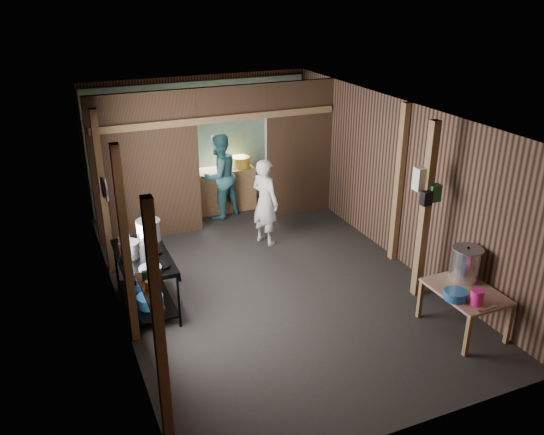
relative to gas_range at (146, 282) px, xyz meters
name	(u,v)px	position (x,y,z in m)	size (l,w,h in m)	color
floor	(267,278)	(1.88, 0.13, -0.41)	(4.50, 7.00, 0.00)	#262222
ceiling	(266,112)	(1.88, 0.13, 2.19)	(4.50, 7.00, 0.00)	#4C443E
wall_back	(199,142)	(1.88, 3.63, 0.89)	(4.50, 0.00, 2.60)	brown
wall_front	(410,325)	(1.88, -3.37, 0.89)	(4.50, 0.00, 2.60)	brown
wall_left	(110,224)	(-0.37, 0.13, 0.89)	(0.00, 7.00, 2.60)	brown
wall_right	(395,180)	(4.13, 0.13, 0.89)	(0.00, 7.00, 2.60)	brown
partition_left	(146,168)	(0.55, 2.33, 0.89)	(1.85, 0.10, 2.60)	#46311F
partition_right	(299,150)	(3.46, 2.33, 0.89)	(1.35, 0.10, 2.60)	#46311F
partition_header	(231,103)	(2.13, 2.33, 1.89)	(1.30, 0.10, 0.60)	#46311F
turquoise_panel	(200,145)	(1.88, 3.57, 0.84)	(4.40, 0.06, 2.50)	#80AFAC
back_counter	(224,189)	(2.18, 3.08, 0.01)	(1.20, 0.50, 0.85)	olive
wall_clock	(212,112)	(2.13, 3.53, 1.49)	(0.20, 0.20, 0.03)	silver
post_left_a	(159,326)	(-0.30, -2.47, 0.89)	(0.10, 0.12, 2.60)	olive
post_left_b	(126,248)	(-0.30, -0.67, 0.89)	(0.10, 0.12, 2.60)	olive
post_left_c	(103,194)	(-0.30, 1.33, 0.89)	(0.10, 0.12, 2.60)	olive
post_right	(399,185)	(4.06, -0.07, 0.89)	(0.10, 0.12, 2.60)	olive
post_free	(425,212)	(3.73, -1.17, 0.89)	(0.12, 0.12, 2.60)	olive
cross_beam	(219,119)	(1.88, 2.28, 1.64)	(4.40, 0.12, 0.12)	olive
pan_lid_big	(106,190)	(-0.33, 0.53, 1.24)	(0.34, 0.34, 0.03)	gray
pan_lid_small	(103,187)	(-0.33, 0.93, 1.14)	(0.30, 0.30, 0.03)	black
wall_shelf	(150,291)	(-0.27, -1.97, 0.99)	(0.14, 0.80, 0.03)	olive
jar_white	(155,298)	(-0.27, -2.22, 1.05)	(0.07, 0.07, 0.10)	silver
jar_yellow	(149,285)	(-0.27, -1.97, 1.05)	(0.08, 0.08, 0.10)	gold
jar_green	(145,276)	(-0.27, -1.75, 1.05)	(0.06, 0.06, 0.10)	#1A4924
bag_white	(422,178)	(3.68, -1.09, 1.37)	(0.22, 0.15, 0.32)	silver
bag_green	(434,193)	(3.80, -1.23, 1.19)	(0.16, 0.12, 0.24)	#1A4924
bag_black	(426,198)	(3.66, -1.25, 1.14)	(0.14, 0.10, 0.20)	black
gas_range	(146,282)	(0.00, 0.00, 0.00)	(0.72, 1.40, 0.83)	black
prep_table	(463,310)	(3.71, -2.17, -0.12)	(0.73, 1.01, 0.60)	#A56C57
stove_pot_large	(149,232)	(0.17, 0.39, 0.57)	(0.35, 0.35, 0.35)	silver
stove_pot_med	(130,250)	(-0.17, 0.02, 0.51)	(0.28, 0.28, 0.24)	silver
stove_saucepan	(124,239)	(-0.17, 0.51, 0.47)	(0.17, 0.17, 0.11)	silver
frying_pan	(150,269)	(0.00, -0.47, 0.44)	(0.29, 0.51, 0.07)	gray
blue_tub_front	(150,301)	(0.00, -0.22, -0.18)	(0.36, 0.36, 0.15)	#245A98
blue_tub_back	(143,284)	(0.00, 0.29, -0.19)	(0.33, 0.33, 0.13)	#245A98
stock_pot	(466,264)	(3.89, -1.91, 0.40)	(0.40, 0.40, 0.47)	silver
wash_basin	(456,295)	(3.44, -2.27, 0.24)	(0.30, 0.30, 0.11)	#245A98
pink_bucket	(477,297)	(3.59, -2.48, 0.28)	(0.16, 0.16, 0.19)	#DA1F79
knife	(487,309)	(3.64, -2.62, 0.19)	(0.30, 0.04, 0.01)	silver
yellow_tub	(240,162)	(2.54, 3.08, 0.54)	(0.37, 0.37, 0.21)	gold
cook	(265,202)	(2.35, 1.33, 0.35)	(0.56, 0.37, 1.53)	beige
worker_back	(219,176)	(1.99, 2.76, 0.42)	(0.81, 0.63, 1.66)	#306167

